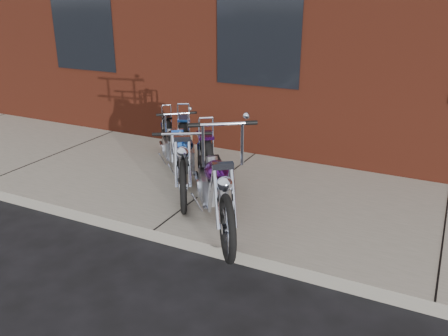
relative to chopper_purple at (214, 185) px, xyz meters
The scene contains 5 objects.
ground 0.96m from the chopper_purple, 131.03° to the right, with size 120.00×120.00×0.00m, color black.
sidewalk 1.18m from the chopper_purple, 118.02° to the left, with size 22.00×3.00×0.15m, color gray.
chopper_purple is the anchor object (origin of this frame).
chopper_blue 1.15m from the chopper_purple, 139.00° to the left, with size 1.27×2.07×1.01m.
chopper_third 1.83m from the chopper_purple, 137.63° to the left, with size 1.37×1.58×1.01m.
Camera 1 is at (2.88, -3.97, 2.77)m, focal length 38.00 mm.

